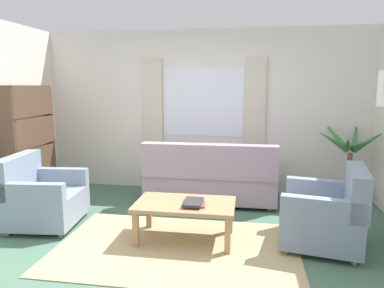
{
  "coord_description": "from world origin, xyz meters",
  "views": [
    {
      "loc": [
        0.71,
        -3.45,
        1.73
      ],
      "look_at": [
        0.06,
        0.7,
        1.02
      ],
      "focal_mm": 32.8,
      "sensor_mm": 36.0,
      "label": 1
    }
  ],
  "objects_px": {
    "couch": "(210,178)",
    "book_stack_on_table": "(193,203)",
    "armchair_right": "(328,215)",
    "potted_plant": "(349,166)",
    "coffee_table": "(185,207)",
    "armchair_left": "(41,197)",
    "bookshelf": "(30,144)"
  },
  "relations": [
    {
      "from": "couch",
      "to": "book_stack_on_table",
      "type": "relative_size",
      "value": 6.28
    },
    {
      "from": "armchair_right",
      "to": "potted_plant",
      "type": "xyz_separation_m",
      "value": [
        0.59,
        1.48,
        0.22
      ]
    },
    {
      "from": "coffee_table",
      "to": "armchair_left",
      "type": "bearing_deg",
      "value": 175.28
    },
    {
      "from": "book_stack_on_table",
      "to": "armchair_left",
      "type": "bearing_deg",
      "value": 173.67
    },
    {
      "from": "couch",
      "to": "bookshelf",
      "type": "height_order",
      "value": "bookshelf"
    },
    {
      "from": "armchair_right",
      "to": "coffee_table",
      "type": "xyz_separation_m",
      "value": [
        -1.54,
        -0.1,
        0.03
      ]
    },
    {
      "from": "armchair_left",
      "to": "book_stack_on_table",
      "type": "xyz_separation_m",
      "value": [
        1.94,
        -0.22,
        0.11
      ]
    },
    {
      "from": "armchair_left",
      "to": "armchair_right",
      "type": "distance_m",
      "value": 3.38
    },
    {
      "from": "couch",
      "to": "bookshelf",
      "type": "distance_m",
      "value": 2.64
    },
    {
      "from": "armchair_right",
      "to": "couch",
      "type": "bearing_deg",
      "value": -120.68
    },
    {
      "from": "coffee_table",
      "to": "book_stack_on_table",
      "type": "bearing_deg",
      "value": -31.41
    },
    {
      "from": "coffee_table",
      "to": "bookshelf",
      "type": "height_order",
      "value": "bookshelf"
    },
    {
      "from": "armchair_left",
      "to": "bookshelf",
      "type": "bearing_deg",
      "value": 33.16
    },
    {
      "from": "book_stack_on_table",
      "to": "couch",
      "type": "bearing_deg",
      "value": 88.4
    },
    {
      "from": "armchair_right",
      "to": "armchair_left",
      "type": "bearing_deg",
      "value": -80.2
    },
    {
      "from": "coffee_table",
      "to": "potted_plant",
      "type": "distance_m",
      "value": 2.66
    },
    {
      "from": "armchair_right",
      "to": "book_stack_on_table",
      "type": "distance_m",
      "value": 1.45
    },
    {
      "from": "potted_plant",
      "to": "armchair_right",
      "type": "bearing_deg",
      "value": -111.89
    },
    {
      "from": "couch",
      "to": "bookshelf",
      "type": "relative_size",
      "value": 1.1
    },
    {
      "from": "couch",
      "to": "potted_plant",
      "type": "relative_size",
      "value": 1.52
    },
    {
      "from": "armchair_left",
      "to": "coffee_table",
      "type": "xyz_separation_m",
      "value": [
        1.84,
        -0.15,
        0.03
      ]
    },
    {
      "from": "book_stack_on_table",
      "to": "bookshelf",
      "type": "relative_size",
      "value": 0.18
    },
    {
      "from": "coffee_table",
      "to": "bookshelf",
      "type": "xyz_separation_m",
      "value": [
        -2.4,
        0.86,
        0.51
      ]
    },
    {
      "from": "couch",
      "to": "armchair_right",
      "type": "height_order",
      "value": "couch"
    },
    {
      "from": "book_stack_on_table",
      "to": "bookshelf",
      "type": "xyz_separation_m",
      "value": [
        -2.51,
        0.92,
        0.42
      ]
    },
    {
      "from": "coffee_table",
      "to": "bookshelf",
      "type": "distance_m",
      "value": 2.6
    },
    {
      "from": "armchair_right",
      "to": "bookshelf",
      "type": "relative_size",
      "value": 0.57
    },
    {
      "from": "potted_plant",
      "to": "bookshelf",
      "type": "distance_m",
      "value": 4.6
    },
    {
      "from": "couch",
      "to": "armchair_left",
      "type": "xyz_separation_m",
      "value": [
        -1.98,
        -1.18,
        -0.01
      ]
    },
    {
      "from": "potted_plant",
      "to": "couch",
      "type": "bearing_deg",
      "value": -172.82
    },
    {
      "from": "book_stack_on_table",
      "to": "coffee_table",
      "type": "bearing_deg",
      "value": 148.59
    },
    {
      "from": "couch",
      "to": "bookshelf",
      "type": "xyz_separation_m",
      "value": [
        -2.54,
        -0.47,
        0.52
      ]
    }
  ]
}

